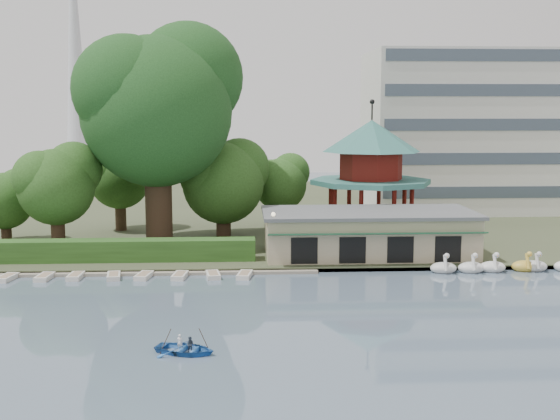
{
  "coord_description": "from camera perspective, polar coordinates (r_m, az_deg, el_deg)",
  "views": [
    {
      "loc": [
        -0.99,
        -38.41,
        13.0
      ],
      "look_at": [
        2.0,
        18.0,
        5.0
      ],
      "focal_mm": 45.0,
      "sensor_mm": 36.0,
      "label": 1
    }
  ],
  "objects": [
    {
      "name": "moored_rowboats",
      "position": [
        57.18,
        -16.11,
        -5.22
      ],
      "size": [
        27.49,
        2.71,
        0.36
      ],
      "color": "silver",
      "rests_on": "ground"
    },
    {
      "name": "shore",
      "position": [
        91.32,
        -2.38,
        -0.01
      ],
      "size": [
        220.0,
        70.0,
        0.4
      ],
      "primitive_type": "cube",
      "color": "#424930",
      "rests_on": "ground"
    },
    {
      "name": "small_trees",
      "position": [
        70.85,
        -11.44,
        2.35
      ],
      "size": [
        38.84,
        16.84,
        9.88
      ],
      "color": "#3A281C",
      "rests_on": "shore"
    },
    {
      "name": "pavilion",
      "position": [
        71.81,
        7.41,
        3.59
      ],
      "size": [
        12.4,
        12.4,
        13.5
      ],
      "color": "tan",
      "rests_on": "shore"
    },
    {
      "name": "lamp_post",
      "position": [
        58.27,
        -0.54,
        -1.48
      ],
      "size": [
        0.36,
        0.36,
        4.28
      ],
      "color": "black",
      "rests_on": "shore"
    },
    {
      "name": "rowboat_with_passengers",
      "position": [
        38.88,
        -7.72,
        -10.8
      ],
      "size": [
        5.49,
        4.7,
        2.01
      ],
      "color": "#2B68B3",
      "rests_on": "ground"
    },
    {
      "name": "office_building",
      "position": [
        93.72,
        18.1,
        5.67
      ],
      "size": [
        38.0,
        18.0,
        20.0
      ],
      "color": "silver",
      "rests_on": "shore"
    },
    {
      "name": "boathouse",
      "position": [
        62.29,
        7.18,
        -1.83
      ],
      "size": [
        18.6,
        9.39,
        3.9
      ],
      "color": "tan",
      "rests_on": "shore"
    },
    {
      "name": "broadcast_tower",
      "position": [
        184.26,
        -16.4,
        14.28
      ],
      "size": [
        8.0,
        8.0,
        96.0
      ],
      "color": "silver",
      "rests_on": "ground"
    },
    {
      "name": "big_tree",
      "position": [
        67.1,
        -9.84,
        8.79
      ],
      "size": [
        15.49,
        14.44,
        21.05
      ],
      "color": "#3A281C",
      "rests_on": "shore"
    },
    {
      "name": "hedge",
      "position": [
        61.67,
        -16.13,
        -3.2
      ],
      "size": [
        30.0,
        2.0,
        1.8
      ],
      "primitive_type": "cube",
      "color": "#2D581F",
      "rests_on": "shore"
    },
    {
      "name": "ground_plane",
      "position": [
        40.56,
        -1.5,
        -10.63
      ],
      "size": [
        220.0,
        220.0,
        0.0
      ],
      "primitive_type": "plane",
      "color": "slate",
      "rests_on": "ground"
    },
    {
      "name": "dock",
      "position": [
        58.13,
        -13.93,
        -4.98
      ],
      "size": [
        34.0,
        1.6,
        0.24
      ],
      "primitive_type": "cube",
      "color": "gray",
      "rests_on": "ground"
    },
    {
      "name": "embankment",
      "position": [
        57.18,
        -1.97,
        -4.93
      ],
      "size": [
        220.0,
        0.6,
        0.3
      ],
      "primitive_type": "cube",
      "color": "gray",
      "rests_on": "ground"
    },
    {
      "name": "swan_boats",
      "position": [
        61.47,
        20.58,
        -4.29
      ],
      "size": [
        19.11,
        2.1,
        1.92
      ],
      "color": "silver",
      "rests_on": "ground"
    }
  ]
}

